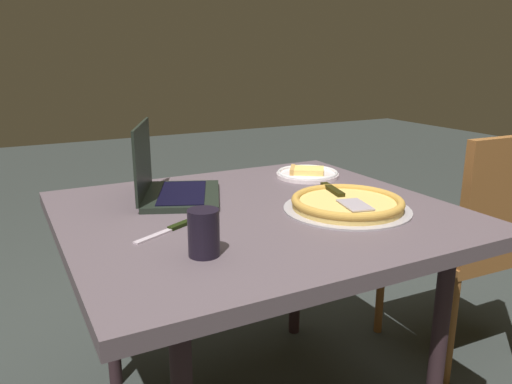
{
  "coord_description": "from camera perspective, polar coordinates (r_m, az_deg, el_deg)",
  "views": [
    {
      "loc": [
        -0.68,
        -1.28,
        1.19
      ],
      "look_at": [
        -0.05,
        -0.08,
        0.82
      ],
      "focal_mm": 34.99,
      "sensor_mm": 36.0,
      "label": 1
    }
  ],
  "objects": [
    {
      "name": "laptop",
      "position": [
        1.64,
        -9.87,
        0.98
      ],
      "size": [
        0.35,
        0.4,
        0.25
      ],
      "color": "black",
      "rests_on": "dining_table"
    },
    {
      "name": "dining_table",
      "position": [
        1.54,
        0.18,
        -4.21
      ],
      "size": [
        1.14,
        1.04,
        0.74
      ],
      "color": "#574950",
      "rests_on": "ground_plane"
    },
    {
      "name": "chair_near",
      "position": [
        2.1,
        23.65,
        -4.52
      ],
      "size": [
        0.45,
        0.45,
        0.92
      ],
      "color": "brown",
      "rests_on": "ground_plane"
    },
    {
      "name": "drink_cup",
      "position": [
        1.16,
        -6.0,
        -4.59
      ],
      "size": [
        0.07,
        0.07,
        0.11
      ],
      "color": "black",
      "rests_on": "dining_table"
    },
    {
      "name": "table_knife",
      "position": [
        1.36,
        -9.7,
        -4.18
      ],
      "size": [
        0.19,
        0.11,
        0.01
      ],
      "color": "#C6B6C2",
      "rests_on": "dining_table"
    },
    {
      "name": "pizza_tray",
      "position": [
        1.53,
        10.38,
        -1.3
      ],
      "size": [
        0.38,
        0.38,
        0.04
      ],
      "color": "#A9A3A9",
      "rests_on": "dining_table"
    },
    {
      "name": "pizza_plate",
      "position": [
        1.93,
        5.87,
        2.15
      ],
      "size": [
        0.24,
        0.24,
        0.04
      ],
      "color": "white",
      "rests_on": "dining_table"
    }
  ]
}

